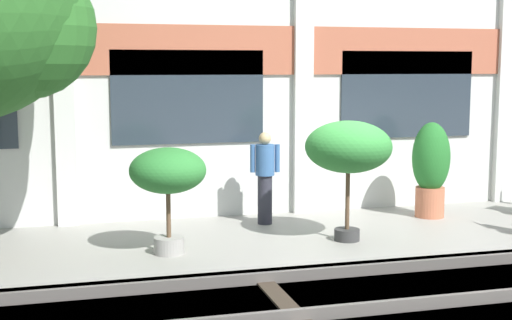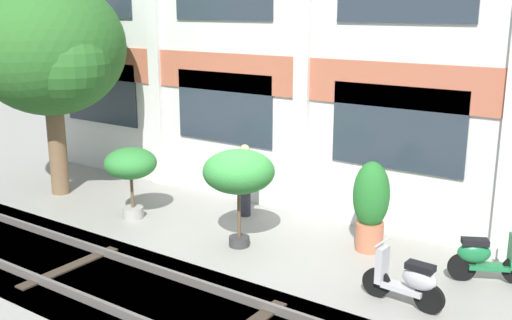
% 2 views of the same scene
% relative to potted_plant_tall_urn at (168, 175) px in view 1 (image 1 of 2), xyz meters
% --- Properties ---
extents(ground_plane, '(80.00, 80.00, 0.00)m').
position_rel_potted_plant_tall_urn_xyz_m(ground_plane, '(2.93, 0.02, -1.21)').
color(ground_plane, gray).
extents(apartment_facade, '(17.87, 0.64, 7.05)m').
position_rel_potted_plant_tall_urn_xyz_m(apartment_facade, '(2.93, 2.66, 2.32)').
color(apartment_facade, silver).
rests_on(apartment_facade, ground).
extents(rail_tracks, '(25.51, 2.80, 0.43)m').
position_rel_potted_plant_tall_urn_xyz_m(rail_tracks, '(2.93, -2.53, -1.34)').
color(rail_tracks, '#4C473F').
rests_on(rail_tracks, ground).
extents(potted_plant_tall_urn, '(1.15, 1.15, 1.62)m').
position_rel_potted_plant_tall_urn_xyz_m(potted_plant_tall_urn, '(0.00, 0.00, 0.00)').
color(potted_plant_tall_urn, gray).
rests_on(potted_plant_tall_urn, ground).
extents(potted_plant_ribbed_drum, '(0.70, 0.70, 1.78)m').
position_rel_potted_plant_tall_urn_xyz_m(potted_plant_ribbed_drum, '(5.11, 1.35, -0.21)').
color(potted_plant_ribbed_drum, '#B76647').
rests_on(potted_plant_ribbed_drum, ground).
extents(potted_plant_low_pan, '(1.39, 1.39, 1.95)m').
position_rel_potted_plant_tall_urn_xyz_m(potted_plant_low_pan, '(2.91, 0.06, 0.30)').
color(potted_plant_low_pan, '#333333').
rests_on(potted_plant_low_pan, ground).
extents(resident_by_doorway, '(0.52, 0.34, 1.65)m').
position_rel_potted_plant_tall_urn_xyz_m(resident_by_doorway, '(1.96, 1.58, -0.32)').
color(resident_by_doorway, '#282833').
rests_on(resident_by_doorway, ground).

